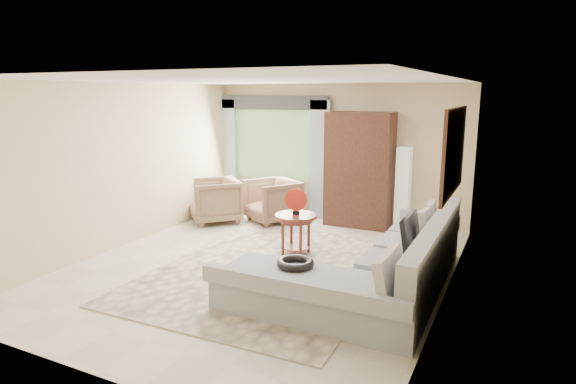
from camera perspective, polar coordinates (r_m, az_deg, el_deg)
The scene contains 17 objects.
ground at distance 6.97m, azimuth -3.15°, elevation -8.83°, with size 6.00×6.00×0.00m, color silver.
area_rug at distance 6.81m, azimuth -1.82°, elevation -9.23°, with size 3.00×4.00×0.02m, color beige.
sectional_sofa at distance 6.08m, azimuth 11.00°, elevation -9.32°, with size 2.30×3.46×0.90m.
tv_screen at distance 6.19m, azimuth 14.36°, elevation -4.83°, with size 0.06×0.74×0.48m, color black.
garden_hose at distance 5.52m, azimuth 0.88°, elevation -8.42°, with size 0.43×0.43×0.09m, color black.
coffee_table at distance 7.33m, azimuth 0.94°, elevation -4.99°, with size 0.64×0.64×0.64m.
red_disc at distance 7.20m, azimuth 0.95°, elevation -0.92°, with size 0.34×0.34×0.03m, color #A91E10.
armchair_left at distance 9.30m, azimuth -8.68°, elevation -1.00°, with size 0.89×0.91×0.83m, color #977252.
armchair_right at distance 9.19m, azimuth -1.87°, elevation -1.06°, with size 0.87×0.90×0.82m, color #805F46.
potted_plant at distance 9.85m, azimuth -7.98°, elevation -0.95°, with size 0.54×0.47×0.60m, color #999999.
armoire at distance 8.92m, azimuth 8.46°, elevation 2.62°, with size 1.20×0.55×2.10m, color black.
floor_lamp at distance 8.83m, azimuth 13.46°, elevation 0.35°, with size 0.24×0.24×1.50m, color silver.
window at distance 9.83m, azimuth -1.68°, elevation 5.64°, with size 1.80×0.04×1.40m, color #669E59.
curtain_left at distance 10.31m, azimuth -7.09°, elevation 4.45°, with size 0.40×0.08×2.30m, color #9EB7CC.
curtain_right at distance 9.34m, azimuth 3.79°, elevation 3.75°, with size 0.40×0.08×2.30m, color #9EB7CC.
valance at distance 9.71m, azimuth -1.91°, elevation 10.59°, with size 2.40×0.12×0.26m, color #1E232D.
wall_mirror at distance 6.12m, azimuth 19.03°, elevation 4.56°, with size 0.05×1.70×1.05m.
Camera 1 is at (3.20, -5.68, 2.45)m, focal length 30.00 mm.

